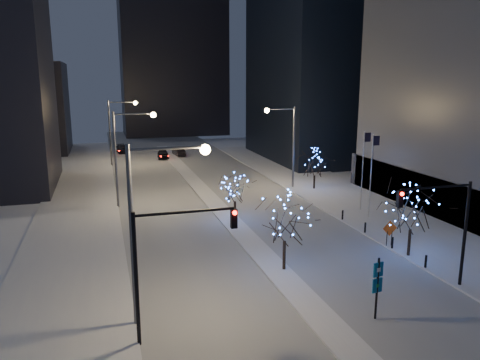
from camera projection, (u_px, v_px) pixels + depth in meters
name	position (u px, v px, depth m)	size (l,w,h in m)	color
ground	(319.00, 317.00, 26.51)	(160.00, 160.00, 0.00)	white
road	(197.00, 185.00, 59.29)	(20.00, 130.00, 0.02)	#A1A7AF
median	(205.00, 193.00, 54.60)	(2.00, 80.00, 0.15)	silver
east_sidewalk	(365.00, 206.00, 49.39)	(10.00, 90.00, 0.15)	silver
west_sidewalk	(75.00, 230.00, 41.34)	(8.00, 90.00, 0.15)	silver
filler_west_far	(14.00, 108.00, 83.16)	(18.00, 16.00, 16.00)	black
horizon_block	(172.00, 45.00, 109.89)	(24.00, 14.00, 42.00)	black
street_lamp_w_near	(151.00, 210.00, 24.52)	(4.40, 0.56, 10.00)	#595E66
street_lamp_w_mid	(125.00, 145.00, 47.94)	(4.40, 0.56, 10.00)	#595E66
street_lamp_w_far	(117.00, 123.00, 71.36)	(4.40, 0.56, 10.00)	#595E66
street_lamp_east	(287.00, 136.00, 56.04)	(3.90, 0.56, 10.00)	#595E66
traffic_signal_west	(167.00, 253.00, 23.15)	(5.26, 0.43, 7.00)	black
traffic_signal_east	(446.00, 218.00, 28.91)	(5.26, 0.43, 7.00)	black
flagpoles	(368.00, 167.00, 45.36)	(1.35, 2.60, 8.00)	silver
bollards	(378.00, 235.00, 38.58)	(0.16, 12.16, 0.90)	black
car_near	(163.00, 154.00, 78.80)	(1.78, 4.43, 1.51)	black
car_mid	(179.00, 152.00, 81.55)	(1.48, 4.24, 1.40)	black
car_far	(122.00, 149.00, 84.85)	(1.94, 4.78, 1.39)	black
holiday_tree_median_near	(285.00, 220.00, 32.03)	(4.42, 4.42, 5.48)	black
holiday_tree_median_far	(235.00, 190.00, 43.92)	(3.91, 3.91, 4.27)	black
holiday_tree_plaza_near	(412.00, 209.00, 34.58)	(5.26, 5.26, 5.51)	black
holiday_tree_plaza_far	(315.00, 163.00, 56.15)	(4.94, 4.94, 5.02)	black
wayfinding_sign	(377.00, 282.00, 25.82)	(0.65, 0.19, 3.63)	black
construction_sign	(390.00, 231.00, 37.13)	(1.26, 0.07, 2.07)	black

